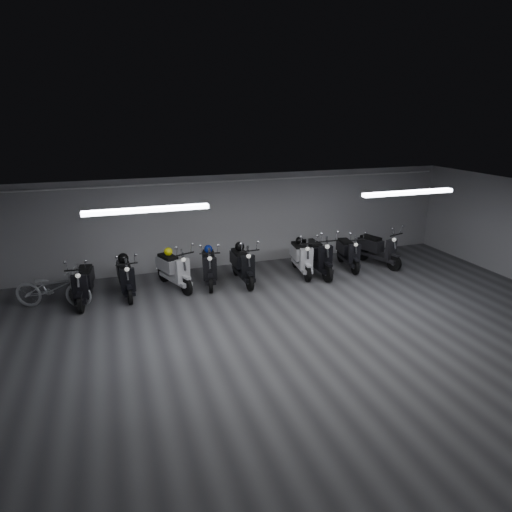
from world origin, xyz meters
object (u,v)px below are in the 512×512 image
object	(u,v)px
helmet_1	(299,240)
scooter_1	(125,272)
scooter_5	(243,259)
scooter_8	(349,248)
scooter_0	(83,278)
helmet_2	(240,246)
helmet_0	(168,252)
helmet_4	(123,258)
scooter_9	(379,244)
helmet_3	(208,249)
scooter_6	(302,252)
scooter_7	(317,250)
scooter_2	(174,264)
scooter_3	(209,261)
bicycle	(52,284)

from	to	relation	value
helmet_1	scooter_1	bearing A→B (deg)	-176.71
scooter_5	scooter_8	size ratio (longest dim) A/B	1.06
scooter_0	helmet_2	world-z (taller)	scooter_0
helmet_0	helmet_4	bearing A→B (deg)	-173.57
scooter_9	helmet_3	bearing A→B (deg)	158.57
scooter_5	helmet_2	size ratio (longest dim) A/B	6.82
helmet_3	scooter_6	bearing A→B (deg)	-6.88
helmet_1	helmet_2	distance (m)	1.86
scooter_7	helmet_1	xyz separation A→B (m)	(-0.40, 0.40, 0.22)
scooter_9	helmet_3	world-z (taller)	scooter_9
helmet_1	helmet_2	world-z (taller)	helmet_2
scooter_6	helmet_2	size ratio (longest dim) A/B	6.81
scooter_2	helmet_4	bearing A→B (deg)	154.33
scooter_3	helmet_3	bearing A→B (deg)	90.00
scooter_2	scooter_6	size ratio (longest dim) A/B	1.01
scooter_0	scooter_7	xyz separation A→B (m)	(6.38, 0.02, 0.07)
scooter_3	helmet_1	distance (m)	2.78
scooter_1	scooter_9	world-z (taller)	scooter_9
scooter_0	scooter_5	bearing A→B (deg)	8.12
bicycle	helmet_3	world-z (taller)	bicycle
helmet_0	helmet_4	size ratio (longest dim) A/B	0.84
scooter_5	bicycle	distance (m)	4.83
scooter_8	helmet_2	size ratio (longest dim) A/B	6.45
bicycle	helmet_2	size ratio (longest dim) A/B	6.87
scooter_3	helmet_2	size ratio (longest dim) A/B	6.67
helmet_0	scooter_5	bearing A→B (deg)	-12.68
helmet_2	scooter_5	bearing A→B (deg)	-88.98
helmet_2	scooter_8	bearing A→B (deg)	-1.91
helmet_3	scooter_7	bearing A→B (deg)	-8.57
scooter_2	helmet_2	size ratio (longest dim) A/B	6.89
scooter_3	scooter_9	bearing A→B (deg)	8.63
scooter_1	scooter_3	xyz separation A→B (m)	(2.21, 0.11, 0.02)
scooter_6	bicycle	world-z (taller)	scooter_6
helmet_2	helmet_1	bearing A→B (deg)	2.92
scooter_2	scooter_6	bearing A→B (deg)	-22.38
helmet_0	helmet_3	size ratio (longest dim) A/B	1.01
scooter_6	helmet_1	distance (m)	0.38
scooter_2	helmet_4	xyz separation A→B (m)	(-1.27, 0.11, 0.26)
scooter_2	bicycle	size ratio (longest dim) A/B	1.00
scooter_8	helmet_2	world-z (taller)	scooter_8
scooter_5	scooter_9	bearing A→B (deg)	-0.19
scooter_7	helmet_2	size ratio (longest dim) A/B	7.33
scooter_8	scooter_9	world-z (taller)	scooter_9
scooter_0	scooter_2	bearing A→B (deg)	13.87
helmet_2	scooter_0	bearing A→B (deg)	-175.54
scooter_6	scooter_2	bearing A→B (deg)	-174.37
scooter_6	helmet_2	distance (m)	1.86
bicycle	helmet_4	bearing A→B (deg)	-56.77
scooter_1	helmet_2	size ratio (longest dim) A/B	6.50
scooter_5	scooter_7	bearing A→B (deg)	-2.23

